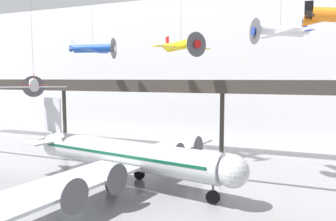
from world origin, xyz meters
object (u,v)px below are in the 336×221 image
object	(u,v)px
suspended_plane_silver_racer	(34,85)
suspended_plane_white_twin	(280,31)
suspended_plane_yellow_lowwing	(181,45)
airliner_silver_main	(123,155)
suspended_plane_blue_trainer	(93,49)

from	to	relation	value
suspended_plane_silver_racer	suspended_plane_white_twin	world-z (taller)	suspended_plane_white_twin
suspended_plane_yellow_lowwing	airliner_silver_main	bearing A→B (deg)	-65.88
suspended_plane_white_twin	suspended_plane_yellow_lowwing	distance (m)	14.06
suspended_plane_silver_racer	suspended_plane_white_twin	distance (m)	29.38
suspended_plane_silver_racer	suspended_plane_blue_trainer	size ratio (longest dim) A/B	1.41
airliner_silver_main	suspended_plane_blue_trainer	size ratio (longest dim) A/B	3.59
suspended_plane_blue_trainer	suspended_plane_yellow_lowwing	world-z (taller)	same
suspended_plane_white_twin	suspended_plane_silver_racer	bearing A→B (deg)	-16.62
suspended_plane_silver_racer	suspended_plane_white_twin	xyz separation A→B (m)	(27.83, 7.36, 5.89)
airliner_silver_main	suspended_plane_silver_racer	distance (m)	14.64
airliner_silver_main	suspended_plane_white_twin	distance (m)	21.76
suspended_plane_white_twin	suspended_plane_blue_trainer	size ratio (longest dim) A/B	0.82
suspended_plane_silver_racer	suspended_plane_yellow_lowwing	distance (m)	19.72
airliner_silver_main	suspended_plane_white_twin	world-z (taller)	suspended_plane_white_twin
suspended_plane_silver_racer	suspended_plane_yellow_lowwing	size ratio (longest dim) A/B	1.51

